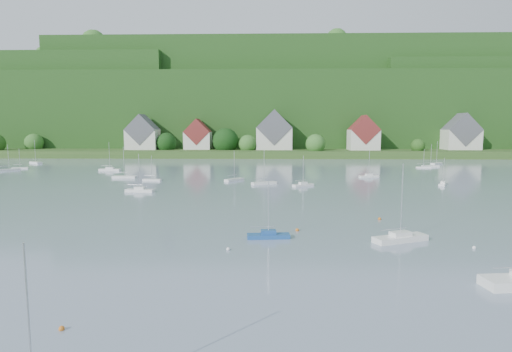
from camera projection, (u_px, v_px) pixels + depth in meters
The scene contains 15 objects.
far_shore_strip at pixel (263, 151), 205.49m from camera, with size 600.00×60.00×3.00m, color #2F5620.
forested_ridge at pixel (265, 112), 271.07m from camera, with size 620.00×181.22×69.89m.
village_building_0 at pixel (143, 135), 193.16m from camera, with size 14.00×10.40×16.00m.
village_building_1 at pixel (198, 137), 194.55m from camera, with size 12.00×9.36×14.00m.
village_building_2 at pixel (274, 133), 192.42m from camera, with size 16.00×11.44×18.00m.
village_building_3 at pixel (363, 135), 189.43m from camera, with size 13.00×10.40×15.50m.
village_building_4 at pixel (461, 135), 192.15m from camera, with size 15.00×10.40×16.50m.
near_sailboat_1 at pixel (268, 235), 51.16m from camera, with size 5.27×1.93×6.95m.
near_sailboat_3 at pixel (400, 238), 49.71m from camera, with size 6.99×4.41×9.16m.
mooring_buoy_0 at pixel (62, 330), 28.09m from camera, with size 0.39×0.39×0.39m, color orange.
mooring_buoy_1 at pixel (228, 250), 46.25m from camera, with size 0.41×0.41×0.41m, color white.
mooring_buoy_2 at pixel (379, 220), 61.32m from camera, with size 0.47×0.47×0.47m, color orange.
mooring_buoy_3 at pixel (297, 231), 54.72m from camera, with size 0.47×0.47×0.47m, color orange.
mooring_buoy_4 at pixel (474, 249), 46.79m from camera, with size 0.40×0.40×0.40m, color white.
far_sailboat_cluster at pixel (268, 172), 122.35m from camera, with size 191.73×69.73×8.71m.
Camera 1 is at (2.14, -5.52, 13.44)m, focal length 29.73 mm.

